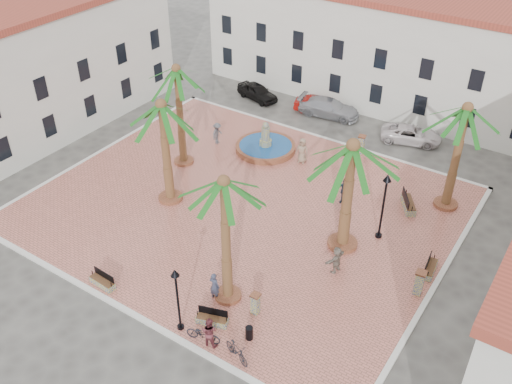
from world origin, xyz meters
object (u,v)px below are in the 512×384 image
bollard_e (419,282)px  car_black (257,92)px  bench_e (430,269)px  car_red (317,105)px  palm_nw (177,80)px  pedestrian_fountain_b (344,191)px  car_white (411,134)px  cyclist_b (209,332)px  bicycle_a (203,334)px  bench_se (212,320)px  pedestrian_north (217,133)px  pedestrian_east (337,260)px  car_silver (329,108)px  lamppost_e (385,195)px  lamppost_s (177,289)px  palm_s (224,196)px  palm_ne (465,120)px  pedestrian_fountain_a (302,151)px  palm_e (352,160)px  palm_sw (162,117)px  cyclist_a (214,286)px  fountain (266,146)px  litter_bin (249,333)px  bicycle_b (237,351)px  bench_ne (408,204)px  bench_s (103,282)px  bollard_n (361,144)px

bollard_e → car_black: (-20.65, 15.63, -0.24)m
bench_e → car_red: 20.79m
bench_e → car_black: size_ratio=0.42×
palm_nw → pedestrian_fountain_b: palm_nw is taller
car_white → cyclist_b: bearing=161.0°
bicycle_a → bench_se: bearing=2.5°
pedestrian_north → pedestrian_east: (14.24, -7.98, -0.01)m
bicycle_a → car_silver: bearing=0.4°
bench_se → lamppost_e: (4.24, 11.15, 2.81)m
lamppost_s → car_white: 25.00m
palm_s → palm_ne: size_ratio=1.04×
cyclist_b → pedestrian_fountain_a: size_ratio=0.89×
palm_e → cyclist_b: bearing=-101.1°
car_black → pedestrian_fountain_a: bearing=-115.4°
palm_s → car_red: size_ratio=2.02×
palm_sw → cyclist_a: palm_sw is taller
palm_sw → car_black: palm_sw is taller
palm_sw → lamppost_s: (7.79, -8.34, -3.40)m
pedestrian_east → car_silver: pedestrian_east is taller
bench_se → fountain: bearing=95.8°
palm_s → litter_bin: palm_s is taller
cyclist_a → cyclist_b: (1.67, -2.64, -0.01)m
bicycle_b → car_white: (-0.85, 24.76, -0.02)m
palm_sw → cyclist_b: 13.78m
litter_bin → car_white: (-0.64, 23.40, 0.12)m
bollard_e → car_white: (-6.45, 15.81, -0.30)m
pedestrian_fountain_b → car_silver: pedestrian_fountain_b is taller
palm_s → bench_se: size_ratio=4.48×
fountain → palm_nw: size_ratio=0.60×
palm_e → bench_ne: 8.27m
bench_ne → car_red: bearing=19.8°
palm_ne → pedestrian_north: size_ratio=4.36×
palm_sw → bench_s: (2.27, -8.32, -5.84)m
bollard_n → cyclist_a: cyclist_a is taller
litter_bin → car_silver: size_ratio=0.14×
lamppost_e → pedestrian_north: 15.66m
pedestrian_fountain_a → fountain: bearing=174.2°
bench_s → car_red: car_red is taller
palm_ne → bench_s: size_ratio=4.49×
bench_s → cyclist_b: 7.40m
bench_e → car_red: size_ratio=0.45×
palm_sw → car_white: size_ratio=1.57×
palm_nw → lamppost_e: size_ratio=1.68×
cyclist_b → bench_se: bearing=-68.7°
palm_s → bollard_e: palm_s is taller
lamppost_s → cyclist_a: size_ratio=2.28×
bench_s → palm_ne: bearing=56.4°
bench_s → bicycle_b: 8.99m
pedestrian_north → car_red: (3.69, 9.23, -0.37)m
fountain → bench_e: (15.04, -6.29, -0.07)m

